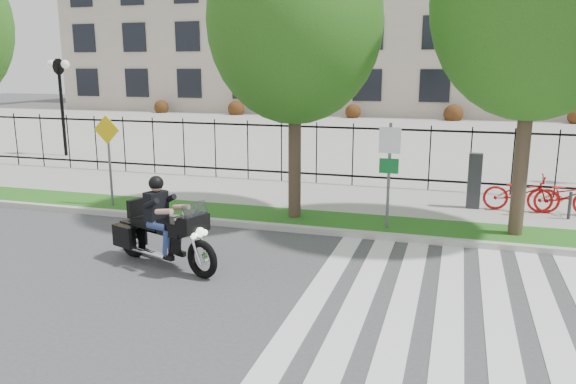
# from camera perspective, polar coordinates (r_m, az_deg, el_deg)

# --- Properties ---
(ground) EXTENTS (120.00, 120.00, 0.00)m
(ground) POSITION_cam_1_polar(r_m,az_deg,el_deg) (10.29, -9.95, -9.93)
(ground) COLOR #3E3D40
(ground) RESTS_ON ground
(curb) EXTENTS (60.00, 0.20, 0.15)m
(curb) POSITION_cam_1_polar(r_m,az_deg,el_deg) (13.83, -2.31, -3.48)
(curb) COLOR #B0AFA6
(curb) RESTS_ON ground
(grass_verge) EXTENTS (60.00, 1.50, 0.15)m
(grass_verge) POSITION_cam_1_polar(r_m,az_deg,el_deg) (14.61, -1.21, -2.60)
(grass_verge) COLOR #1A5314
(grass_verge) RESTS_ON ground
(sidewalk) EXTENTS (60.00, 3.50, 0.15)m
(sidewalk) POSITION_cam_1_polar(r_m,az_deg,el_deg) (16.93, 1.42, -0.46)
(sidewalk) COLOR gray
(sidewalk) RESTS_ON ground
(plaza) EXTENTS (80.00, 34.00, 0.10)m
(plaza) POSITION_cam_1_polar(r_m,az_deg,el_deg) (33.95, 9.44, 5.96)
(plaza) COLOR gray
(plaza) RESTS_ON ground
(crosswalk_stripes) EXTENTS (5.70, 8.00, 0.01)m
(crosswalk_stripes) POSITION_cam_1_polar(r_m,az_deg,el_deg) (9.31, 18.39, -12.89)
(crosswalk_stripes) COLOR silver
(crosswalk_stripes) RESTS_ON ground
(iron_fence) EXTENTS (30.00, 0.06, 2.00)m
(iron_fence) POSITION_cam_1_polar(r_m,az_deg,el_deg) (18.39, 2.91, 3.99)
(iron_fence) COLOR black
(iron_fence) RESTS_ON sidewalk
(lamp_post_left) EXTENTS (1.06, 0.70, 4.25)m
(lamp_post_left) POSITION_cam_1_polar(r_m,az_deg,el_deg) (26.21, -22.16, 10.20)
(lamp_post_left) COLOR black
(lamp_post_left) RESTS_ON ground
(street_tree_1) EXTENTS (4.24, 4.24, 7.25)m
(street_tree_1) POSITION_cam_1_polar(r_m,az_deg,el_deg) (13.98, 0.72, 16.87)
(street_tree_1) COLOR #39271F
(street_tree_1) RESTS_ON grass_verge
(street_tree_2) EXTENTS (4.40, 4.40, 7.65)m
(street_tree_2) POSITION_cam_1_polar(r_m,az_deg,el_deg) (13.52, 23.90, 17.30)
(street_tree_2) COLOR #39271F
(street_tree_2) RESTS_ON grass_verge
(sign_pole_regulatory) EXTENTS (0.50, 0.09, 2.50)m
(sign_pole_regulatory) POSITION_cam_1_polar(r_m,az_deg,el_deg) (13.28, 10.24, 3.02)
(sign_pole_regulatory) COLOR #59595B
(sign_pole_regulatory) RESTS_ON grass_verge
(sign_pole_warning) EXTENTS (0.78, 0.09, 2.49)m
(sign_pole_warning) POSITION_cam_1_polar(r_m,az_deg,el_deg) (16.01, -17.78, 4.25)
(sign_pole_warning) COLOR #59595B
(sign_pole_warning) RESTS_ON grass_verge
(motorcycle_rider) EXTENTS (2.72, 1.41, 2.20)m
(motorcycle_rider) POSITION_cam_1_polar(r_m,az_deg,el_deg) (11.40, -12.51, -3.89)
(motorcycle_rider) COLOR black
(motorcycle_rider) RESTS_ON ground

